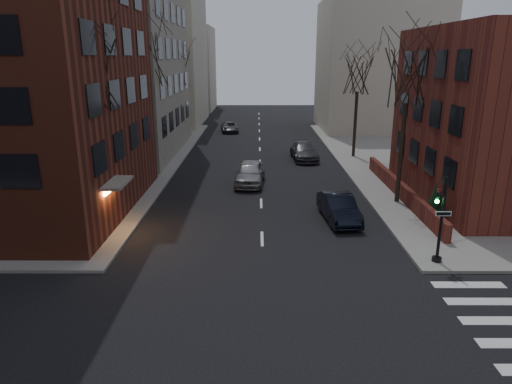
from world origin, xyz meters
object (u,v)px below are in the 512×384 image
at_px(streetlamp_near, 145,129).
at_px(evergreen_shrub, 435,201).
at_px(tree_left_b, 146,60).
at_px(car_lane_far, 230,127).
at_px(tree_left_c, 177,67).
at_px(parked_sedan, 339,208).
at_px(tree_left_a, 91,71).
at_px(traffic_signal, 439,225).
at_px(streetlamp_far, 187,102).
at_px(tree_right_a, 408,76).
at_px(car_lane_silver, 250,173).
at_px(tree_right_b, 358,75).
at_px(sandwich_board, 443,211).
at_px(car_lane_gray, 304,151).

bearing_deg(streetlamp_near, evergreen_shrub, -21.84).
bearing_deg(evergreen_shrub, tree_left_b, 148.98).
bearing_deg(car_lane_far, tree_left_c, -132.51).
bearing_deg(tree_left_c, parked_sedan, -62.20).
bearing_deg(tree_left_a, streetlamp_near, 85.71).
height_order(traffic_signal, parked_sedan, traffic_signal).
bearing_deg(streetlamp_far, car_lane_far, 48.88).
height_order(car_lane_far, evergreen_shrub, evergreen_shrub).
distance_m(tree_right_a, car_lane_silver, 12.87).
distance_m(tree_right_b, streetlamp_near, 20.01).
bearing_deg(parked_sedan, tree_left_c, 112.30).
xyz_separation_m(streetlamp_near, evergreen_shrub, (18.14, -7.27, -3.02)).
relative_size(tree_left_a, car_lane_far, 2.32).
relative_size(tree_left_c, tree_right_a, 1.00).
height_order(tree_left_c, streetlamp_near, tree_left_c).
relative_size(car_lane_far, sandwich_board, 5.32).
height_order(traffic_signal, sandwich_board, traffic_signal).
bearing_deg(streetlamp_far, tree_right_b, -30.47).
bearing_deg(car_lane_silver, tree_left_c, 119.40).
bearing_deg(car_lane_silver, tree_right_b, 48.69).
bearing_deg(tree_right_a, tree_left_a, -167.20).
height_order(parked_sedan, car_lane_far, parked_sedan).
xyz_separation_m(tree_left_a, car_lane_far, (5.05, 33.10, -7.86)).
height_order(tree_left_a, parked_sedan, tree_left_a).
relative_size(traffic_signal, tree_right_a, 0.41).
bearing_deg(tree_right_a, tree_left_b, 155.56).
bearing_deg(parked_sedan, tree_left_a, 178.09).
relative_size(streetlamp_near, car_lane_far, 1.42).
height_order(tree_left_b, car_lane_far, tree_left_b).
distance_m(sandwich_board, evergreen_shrub, 0.87).
bearing_deg(evergreen_shrub, tree_left_a, -177.77).
bearing_deg(tree_left_b, tree_right_b, 18.82).
xyz_separation_m(tree_left_c, streetlamp_near, (0.60, -18.00, -3.79)).
bearing_deg(car_lane_gray, tree_right_b, 7.02).
bearing_deg(car_lane_silver, tree_right_a, -21.48).
distance_m(parked_sedan, evergreen_shrub, 5.49).
height_order(tree_left_a, streetlamp_near, tree_left_a).
xyz_separation_m(parked_sedan, car_lane_gray, (-0.40, 16.33, 0.01)).
height_order(tree_left_a, tree_left_b, tree_left_b).
bearing_deg(car_lane_silver, streetlamp_near, -170.04).
xyz_separation_m(tree_left_c, parked_sedan, (13.27, -25.17, -7.26)).
bearing_deg(tree_right_a, car_lane_silver, 153.93).
xyz_separation_m(car_lane_gray, evergreen_shrub, (5.87, -16.43, 0.44)).
height_order(streetlamp_far, parked_sedan, streetlamp_far).
distance_m(tree_left_b, evergreen_shrub, 23.18).
distance_m(tree_left_a, streetlamp_far, 28.32).
xyz_separation_m(tree_right_a, car_lane_silver, (-9.60, 4.70, -7.17)).
relative_size(parked_sedan, car_lane_far, 1.06).
bearing_deg(tree_left_a, tree_right_b, 45.64).
bearing_deg(tree_left_b, traffic_signal, -45.46).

